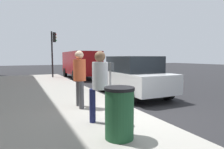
{
  "coord_description": "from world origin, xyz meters",
  "views": [
    {
      "loc": [
        -4.3,
        3.16,
        1.73
      ],
      "look_at": [
        1.17,
        0.51,
        1.18
      ],
      "focal_mm": 30.48,
      "sensor_mm": 36.0,
      "label": 1
    }
  ],
  "objects_px": {
    "pedestrian_at_meter": "(80,74)",
    "parked_van_far": "(81,63)",
    "parking_meter": "(110,74)",
    "trash_bin": "(119,113)",
    "traffic_signal": "(53,46)",
    "parked_sedan_near": "(132,76)",
    "pedestrian_bystander": "(100,81)"
  },
  "relations": [
    {
      "from": "pedestrian_at_meter",
      "to": "parked_van_far",
      "type": "relative_size",
      "value": 0.34
    },
    {
      "from": "pedestrian_at_meter",
      "to": "pedestrian_bystander",
      "type": "relative_size",
      "value": 1.03
    },
    {
      "from": "parking_meter",
      "to": "traffic_signal",
      "type": "xyz_separation_m",
      "value": [
        9.97,
        0.27,
        1.41
      ]
    },
    {
      "from": "parked_sedan_near",
      "to": "trash_bin",
      "type": "xyz_separation_m",
      "value": [
        -4.08,
        2.81,
        -0.24
      ]
    },
    {
      "from": "pedestrian_bystander",
      "to": "parked_van_far",
      "type": "distance_m",
      "value": 11.45
    },
    {
      "from": "pedestrian_bystander",
      "to": "trash_bin",
      "type": "bearing_deg",
      "value": -152.58
    },
    {
      "from": "parking_meter",
      "to": "pedestrian_bystander",
      "type": "distance_m",
      "value": 1.8
    },
    {
      "from": "parked_van_far",
      "to": "traffic_signal",
      "type": "xyz_separation_m",
      "value": [
        0.38,
        2.09,
        1.32
      ]
    },
    {
      "from": "parked_van_far",
      "to": "parking_meter",
      "type": "bearing_deg",
      "value": 169.25
    },
    {
      "from": "pedestrian_at_meter",
      "to": "traffic_signal",
      "type": "relative_size",
      "value": 0.5
    },
    {
      "from": "traffic_signal",
      "to": "trash_bin",
      "type": "height_order",
      "value": "traffic_signal"
    },
    {
      "from": "parking_meter",
      "to": "pedestrian_at_meter",
      "type": "height_order",
      "value": "pedestrian_at_meter"
    },
    {
      "from": "traffic_signal",
      "to": "pedestrian_at_meter",
      "type": "bearing_deg",
      "value": 175.61
    },
    {
      "from": "pedestrian_bystander",
      "to": "traffic_signal",
      "type": "relative_size",
      "value": 0.48
    },
    {
      "from": "parked_sedan_near",
      "to": "trash_bin",
      "type": "distance_m",
      "value": 4.96
    },
    {
      "from": "traffic_signal",
      "to": "trash_bin",
      "type": "relative_size",
      "value": 3.56
    },
    {
      "from": "pedestrian_at_meter",
      "to": "trash_bin",
      "type": "height_order",
      "value": "pedestrian_at_meter"
    },
    {
      "from": "parked_sedan_near",
      "to": "parked_van_far",
      "type": "height_order",
      "value": "parked_van_far"
    },
    {
      "from": "parking_meter",
      "to": "trash_bin",
      "type": "relative_size",
      "value": 1.4
    },
    {
      "from": "parked_sedan_near",
      "to": "parked_van_far",
      "type": "xyz_separation_m",
      "value": [
        8.02,
        -0.0,
        0.36
      ]
    },
    {
      "from": "parked_van_far",
      "to": "trash_bin",
      "type": "bearing_deg",
      "value": 166.91
    },
    {
      "from": "parked_sedan_near",
      "to": "traffic_signal",
      "type": "xyz_separation_m",
      "value": [
        8.4,
        2.09,
        1.68
      ]
    },
    {
      "from": "parked_van_far",
      "to": "trash_bin",
      "type": "distance_m",
      "value": 12.44
    },
    {
      "from": "pedestrian_at_meter",
      "to": "parked_sedan_near",
      "type": "xyz_separation_m",
      "value": [
        1.5,
        -2.85,
        -0.31
      ]
    },
    {
      "from": "parked_sedan_near",
      "to": "trash_bin",
      "type": "height_order",
      "value": "parked_sedan_near"
    },
    {
      "from": "parking_meter",
      "to": "trash_bin",
      "type": "height_order",
      "value": "parking_meter"
    },
    {
      "from": "pedestrian_at_meter",
      "to": "parked_sedan_near",
      "type": "distance_m",
      "value": 3.23
    },
    {
      "from": "traffic_signal",
      "to": "parking_meter",
      "type": "bearing_deg",
      "value": -178.46
    },
    {
      "from": "pedestrian_bystander",
      "to": "traffic_signal",
      "type": "distance_m",
      "value": 11.59
    },
    {
      "from": "parking_meter",
      "to": "parked_van_far",
      "type": "bearing_deg",
      "value": -10.75
    },
    {
      "from": "pedestrian_bystander",
      "to": "parked_sedan_near",
      "type": "height_order",
      "value": "pedestrian_bystander"
    },
    {
      "from": "trash_bin",
      "to": "parked_van_far",
      "type": "bearing_deg",
      "value": -13.09
    }
  ]
}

